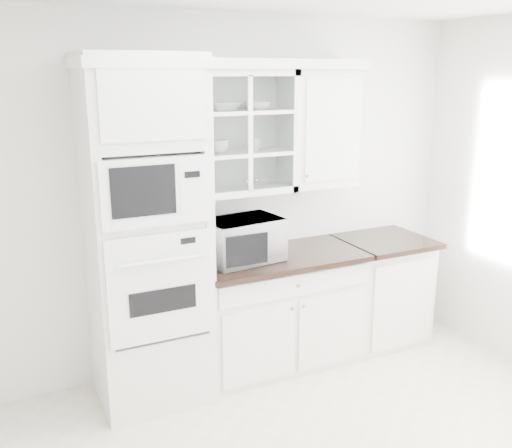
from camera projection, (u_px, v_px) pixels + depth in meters
room_shell at (320, 165)px, 3.17m from camera, size 4.00×3.50×2.70m
oven_column at (146, 236)px, 3.87m from camera, size 0.76×0.68×2.40m
base_cabinet_run at (278, 309)px, 4.52m from camera, size 1.32×0.67×0.92m
extra_base_cabinet at (380, 289)px, 4.93m from camera, size 0.72×0.67×0.92m
upper_cabinet_glass at (241, 132)px, 4.17m from camera, size 0.80×0.33×0.90m
upper_cabinet_solid at (320, 128)px, 4.45m from camera, size 0.55×0.33×0.90m
crown_molding at (228, 64)px, 3.98m from camera, size 2.14×0.38×0.07m
countertop_microwave at (242, 239)px, 4.22m from camera, size 0.60×0.52×0.32m
bowl_a at (223, 106)px, 4.06m from camera, size 0.26×0.26×0.06m
bowl_b at (257, 106)px, 4.16m from camera, size 0.23×0.23×0.06m
cup_a at (220, 146)px, 4.11m from camera, size 0.13×0.13×0.10m
cup_b at (254, 145)px, 4.23m from camera, size 0.12×0.12×0.09m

